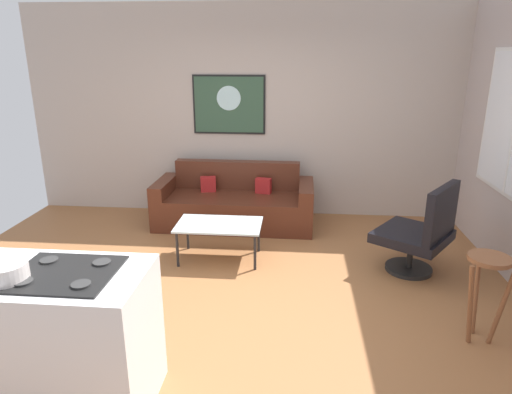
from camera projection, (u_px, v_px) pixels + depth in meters
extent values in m
cube|color=#955F37|center=(241.00, 300.00, 4.19)|extent=(6.40, 6.40, 0.04)
cube|color=#B7A89C|center=(262.00, 113.00, 6.06)|extent=(6.40, 0.05, 2.80)
cube|color=#4E2416|center=(234.00, 210.00, 5.91)|extent=(1.68, 0.84, 0.41)
cube|color=#4E2416|center=(238.00, 175.00, 6.10)|extent=(1.67, 0.18, 0.38)
cube|color=#4E2416|center=(165.00, 202.00, 5.97)|extent=(0.19, 0.82, 0.59)
cube|color=#4E2416|center=(306.00, 206.00, 5.79)|extent=(0.19, 0.82, 0.59)
cube|color=#A41E1E|center=(208.00, 184.00, 5.99)|extent=(0.22, 0.14, 0.20)
cube|color=#A41E1E|center=(263.00, 186.00, 5.92)|extent=(0.22, 0.14, 0.20)
cube|color=silver|center=(219.00, 225.00, 4.87)|extent=(0.91, 0.55, 0.02)
cylinder|color=#232326|center=(177.00, 249.00, 4.75)|extent=(0.03, 0.03, 0.39)
cylinder|color=#232326|center=(255.00, 252.00, 4.68)|extent=(0.03, 0.03, 0.39)
cylinder|color=#232326|center=(188.00, 233.00, 5.19)|extent=(0.03, 0.03, 0.39)
cylinder|color=#232326|center=(259.00, 235.00, 5.12)|extent=(0.03, 0.03, 0.39)
cylinder|color=black|center=(408.00, 268.00, 4.72)|extent=(0.48, 0.48, 0.04)
cylinder|color=black|center=(410.00, 251.00, 4.66)|extent=(0.06, 0.06, 0.36)
cube|color=black|center=(412.00, 236.00, 4.60)|extent=(0.93, 0.93, 0.10)
cube|color=black|center=(442.00, 213.00, 4.35)|extent=(0.46, 0.60, 0.53)
cylinder|color=brown|center=(490.00, 259.00, 3.37)|extent=(0.31, 0.31, 0.03)
cylinder|color=brown|center=(476.00, 292.00, 3.61)|extent=(0.04, 0.13, 0.68)
cylinder|color=brown|center=(470.00, 305.00, 3.43)|extent=(0.13, 0.10, 0.68)
cylinder|color=brown|center=(502.00, 306.00, 3.41)|extent=(0.13, 0.10, 0.68)
cube|color=silver|center=(33.00, 338.00, 2.83)|extent=(1.48, 0.66, 0.92)
cube|color=black|center=(64.00, 273.00, 2.66)|extent=(0.60, 0.52, 0.01)
cylinder|color=#2D2D2D|center=(23.00, 282.00, 2.54)|extent=(0.11, 0.11, 0.01)
cylinder|color=#2D2D2D|center=(81.00, 284.00, 2.51)|extent=(0.11, 0.11, 0.01)
cylinder|color=#2D2D2D|center=(49.00, 260.00, 2.81)|extent=(0.11, 0.11, 0.01)
cylinder|color=#2D2D2D|center=(102.00, 262.00, 2.78)|extent=(0.11, 0.11, 0.01)
cylinder|color=silver|center=(6.00, 280.00, 2.58)|extent=(0.14, 0.14, 0.01)
cylinder|color=silver|center=(5.00, 272.00, 2.57)|extent=(0.26, 0.26, 0.11)
cube|color=black|center=(229.00, 105.00, 6.03)|extent=(0.97, 0.01, 0.78)
cube|color=#32503B|center=(229.00, 105.00, 6.02)|extent=(0.92, 0.02, 0.73)
cylinder|color=silver|center=(229.00, 98.00, 5.98)|extent=(0.32, 0.01, 0.32)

